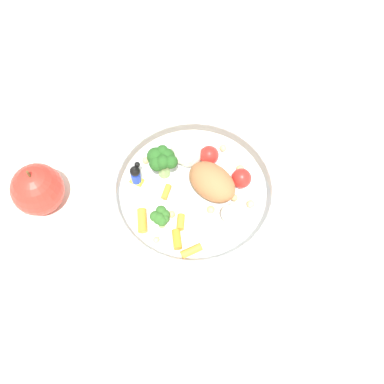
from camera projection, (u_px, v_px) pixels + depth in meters
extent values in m
plane|color=silver|center=(191.00, 206.00, 0.71)|extent=(2.40, 2.40, 0.00)
cylinder|color=white|center=(192.00, 199.00, 0.71)|extent=(0.23, 0.23, 0.01)
torus|color=white|center=(192.00, 186.00, 0.67)|extent=(0.24, 0.24, 0.01)
ellipsoid|color=#9E663D|center=(212.00, 182.00, 0.69)|extent=(0.09, 0.07, 0.05)
cylinder|color=#8EB766|center=(164.00, 168.00, 0.71)|extent=(0.02, 0.02, 0.03)
sphere|color=#23561E|center=(171.00, 162.00, 0.68)|extent=(0.02, 0.02, 0.02)
sphere|color=#23561E|center=(167.00, 156.00, 0.69)|extent=(0.02, 0.02, 0.02)
sphere|color=#23561E|center=(163.00, 151.00, 0.69)|extent=(0.02, 0.02, 0.02)
sphere|color=#23561E|center=(156.00, 156.00, 0.69)|extent=(0.03, 0.03, 0.03)
sphere|color=#23561E|center=(157.00, 163.00, 0.68)|extent=(0.02, 0.02, 0.02)
sphere|color=#23561E|center=(163.00, 162.00, 0.68)|extent=(0.02, 0.02, 0.02)
cylinder|color=#8EB766|center=(162.00, 223.00, 0.67)|extent=(0.01, 0.01, 0.02)
sphere|color=#2D6023|center=(165.00, 219.00, 0.66)|extent=(0.01, 0.01, 0.01)
sphere|color=#2D6023|center=(164.00, 215.00, 0.66)|extent=(0.02, 0.02, 0.02)
sphere|color=#2D6023|center=(161.00, 211.00, 0.66)|extent=(0.01, 0.01, 0.01)
sphere|color=#2D6023|center=(159.00, 215.00, 0.66)|extent=(0.01, 0.01, 0.01)
sphere|color=#2D6023|center=(155.00, 216.00, 0.66)|extent=(0.01, 0.01, 0.01)
sphere|color=#2D6023|center=(159.00, 218.00, 0.65)|extent=(0.02, 0.02, 0.02)
sphere|color=#2D6023|center=(162.00, 221.00, 0.65)|extent=(0.01, 0.01, 0.01)
sphere|color=silver|center=(189.00, 154.00, 0.72)|extent=(0.04, 0.04, 0.04)
sphere|color=silver|center=(193.00, 149.00, 0.72)|extent=(0.02, 0.02, 0.02)
sphere|color=silver|center=(188.00, 144.00, 0.73)|extent=(0.04, 0.04, 0.04)
sphere|color=silver|center=(183.00, 146.00, 0.72)|extent=(0.04, 0.04, 0.04)
sphere|color=silver|center=(182.00, 150.00, 0.71)|extent=(0.02, 0.02, 0.02)
sphere|color=silver|center=(185.00, 153.00, 0.72)|extent=(0.04, 0.04, 0.04)
sphere|color=silver|center=(188.00, 155.00, 0.71)|extent=(0.03, 0.03, 0.03)
sphere|color=silver|center=(240.00, 211.00, 0.68)|extent=(0.02, 0.02, 0.02)
sphere|color=silver|center=(235.00, 211.00, 0.68)|extent=(0.02, 0.02, 0.02)
sphere|color=silver|center=(235.00, 208.00, 0.68)|extent=(0.02, 0.02, 0.02)
sphere|color=silver|center=(233.00, 210.00, 0.68)|extent=(0.02, 0.02, 0.02)
sphere|color=silver|center=(229.00, 215.00, 0.67)|extent=(0.02, 0.02, 0.02)
sphere|color=silver|center=(235.00, 212.00, 0.68)|extent=(0.02, 0.02, 0.02)
cube|color=yellow|center=(137.00, 180.00, 0.72)|extent=(0.02, 0.01, 0.00)
cylinder|color=#1933B2|center=(137.00, 176.00, 0.71)|extent=(0.01, 0.01, 0.02)
sphere|color=black|center=(135.00, 170.00, 0.69)|extent=(0.02, 0.02, 0.02)
sphere|color=black|center=(137.00, 165.00, 0.69)|extent=(0.01, 0.01, 0.01)
sphere|color=black|center=(133.00, 172.00, 0.68)|extent=(0.01, 0.01, 0.01)
cylinder|color=orange|center=(191.00, 251.00, 0.66)|extent=(0.03, 0.03, 0.01)
cylinder|color=orange|center=(166.00, 193.00, 0.70)|extent=(0.01, 0.02, 0.01)
cylinder|color=orange|center=(181.00, 222.00, 0.68)|extent=(0.02, 0.02, 0.01)
cylinder|color=orange|center=(142.00, 221.00, 0.68)|extent=(0.03, 0.04, 0.01)
cylinder|color=orange|center=(177.00, 239.00, 0.67)|extent=(0.02, 0.03, 0.01)
sphere|color=red|center=(209.00, 155.00, 0.72)|extent=(0.03, 0.03, 0.03)
sphere|color=red|center=(241.00, 178.00, 0.70)|extent=(0.03, 0.03, 0.03)
sphere|color=tan|center=(145.00, 160.00, 0.73)|extent=(0.01, 0.01, 0.01)
sphere|color=#D1B775|center=(251.00, 204.00, 0.69)|extent=(0.01, 0.01, 0.01)
sphere|color=#D1B775|center=(223.00, 148.00, 0.74)|extent=(0.01, 0.01, 0.01)
sphere|color=tan|center=(234.00, 198.00, 0.70)|extent=(0.01, 0.01, 0.01)
sphere|color=tan|center=(212.00, 207.00, 0.69)|extent=(0.01, 0.01, 0.01)
sphere|color=tan|center=(151.00, 156.00, 0.73)|extent=(0.01, 0.01, 0.01)
sphere|color=#D1B775|center=(156.00, 240.00, 0.67)|extent=(0.01, 0.01, 0.01)
sphere|color=tan|center=(240.00, 169.00, 0.72)|extent=(0.01, 0.01, 0.01)
sphere|color=tan|center=(172.00, 214.00, 0.68)|extent=(0.01, 0.01, 0.01)
sphere|color=red|center=(38.00, 189.00, 0.68)|extent=(0.07, 0.07, 0.07)
cylinder|color=brown|center=(28.00, 174.00, 0.64)|extent=(0.00, 0.00, 0.01)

